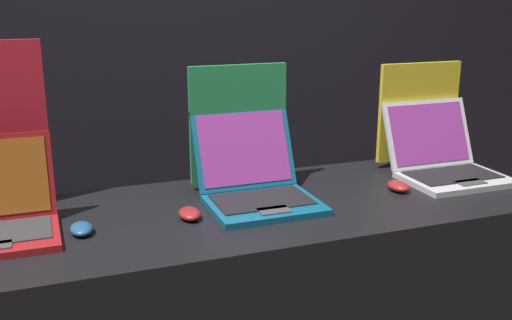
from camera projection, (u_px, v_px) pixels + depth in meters
wall_back at (165, 27)px, 2.98m from camera, size 8.00×0.05×2.80m
mouse_front at (81, 229)px, 1.68m from camera, size 0.06×0.10×0.03m
laptop_middle at (256, 182)px, 1.94m from camera, size 0.34×0.39×0.28m
mouse_middle at (190, 214)px, 1.79m from camera, size 0.06×0.10×0.03m
promo_stand_middle at (238, 129)px, 2.05m from camera, size 0.34×0.07×0.42m
laptop_back at (444, 161)px, 2.19m from camera, size 0.36×0.36×0.26m
mouse_back at (398, 186)px, 2.04m from camera, size 0.06×0.10×0.03m
promo_stand_back at (418, 117)px, 2.32m from camera, size 0.35×0.07×0.40m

